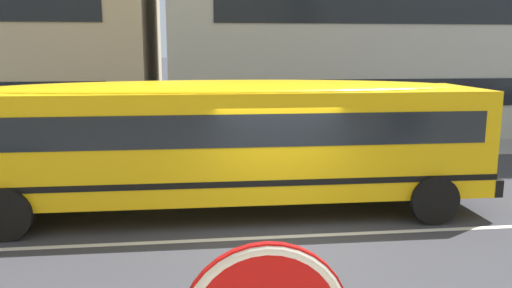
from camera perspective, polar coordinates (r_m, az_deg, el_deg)
The scene contains 4 objects.
ground_plane at distance 10.27m, azimuth 2.87°, elevation -10.27°, with size 400.00×400.00×0.00m, color #38383D.
sidewalk_far at distance 18.34m, azimuth -1.66°, elevation -0.88°, with size 120.00×3.00×0.01m, color gray.
lane_centreline at distance 10.27m, azimuth 2.87°, elevation -10.25°, with size 110.00×0.16×0.01m, color silver.
school_bus at distance 11.36m, azimuth -4.72°, elevation 0.97°, with size 13.29×3.23×2.97m.
Camera 1 is at (-1.68, -9.45, 3.65)m, focal length 36.04 mm.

